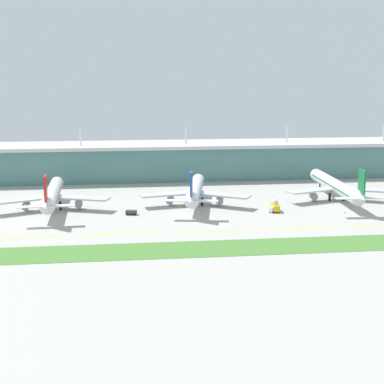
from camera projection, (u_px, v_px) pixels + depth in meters
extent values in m
plane|color=#A8A59E|center=(215.00, 225.00, 212.94)|extent=(600.00, 600.00, 0.00)
cube|color=slate|center=(185.00, 162.00, 312.64)|extent=(280.00, 28.00, 17.68)
cube|color=silver|center=(185.00, 145.00, 310.71)|extent=(288.00, 34.00, 1.80)
cylinder|color=silver|center=(80.00, 137.00, 297.51)|extent=(0.90, 0.90, 9.00)
cylinder|color=silver|center=(186.00, 136.00, 304.19)|extent=(0.90, 0.90, 9.00)
cylinder|color=silver|center=(287.00, 135.00, 310.86)|extent=(0.90, 0.90, 9.00)
cylinder|color=silver|center=(384.00, 133.00, 317.53)|extent=(0.90, 0.90, 9.00)
cylinder|color=white|center=(53.00, 194.00, 238.79)|extent=(7.67, 51.83, 5.80)
cone|color=white|center=(57.00, 182.00, 265.72)|extent=(5.65, 4.20, 5.51)
cone|color=white|center=(46.00, 206.00, 210.65)|extent=(5.17, 6.80, 5.72)
cube|color=red|center=(45.00, 189.00, 210.33)|extent=(0.93, 6.42, 9.50)
cube|color=white|center=(31.00, 207.00, 210.32)|extent=(10.11, 3.56, 0.36)
cube|color=white|center=(61.00, 206.00, 212.02)|extent=(10.11, 3.56, 0.36)
cube|color=#B7BABF|center=(22.00, 200.00, 232.91)|extent=(24.69, 16.00, 0.70)
cylinder|color=gray|center=(26.00, 206.00, 235.05)|extent=(3.36, 4.61, 3.20)
cube|color=#B7BABF|center=(81.00, 198.00, 236.61)|extent=(24.88, 14.57, 0.70)
cylinder|color=gray|center=(79.00, 204.00, 238.38)|extent=(3.36, 4.61, 3.20)
cylinder|color=black|center=(57.00, 195.00, 258.47)|extent=(0.70, 0.70, 3.60)
cylinder|color=black|center=(45.00, 206.00, 236.32)|extent=(1.10, 1.10, 3.60)
cylinder|color=black|center=(60.00, 206.00, 237.31)|extent=(1.10, 1.10, 3.60)
cube|color=red|center=(53.00, 193.00, 238.71)|extent=(7.52, 46.67, 0.60)
cylinder|color=white|center=(195.00, 190.00, 247.49)|extent=(14.82, 49.71, 5.80)
cone|color=white|center=(198.00, 179.00, 273.64)|extent=(6.15, 4.95, 5.51)
cone|color=white|center=(191.00, 200.00, 220.11)|extent=(6.07, 7.42, 5.72)
cube|color=#19519E|center=(191.00, 184.00, 219.81)|extent=(1.87, 6.42, 9.50)
cube|color=white|center=(177.00, 201.00, 220.99)|extent=(10.42, 4.99, 0.36)
cube|color=white|center=(205.00, 201.00, 220.30)|extent=(10.42, 4.99, 0.36)
cube|color=#B7BABF|center=(167.00, 194.00, 244.17)|extent=(24.87, 11.40, 0.70)
cylinder|color=gray|center=(170.00, 200.00, 246.06)|extent=(3.97, 5.01, 3.20)
cube|color=#B7BABF|center=(222.00, 195.00, 242.67)|extent=(23.88, 18.66, 0.70)
cylinder|color=gray|center=(220.00, 201.00, 244.71)|extent=(3.97, 5.01, 3.20)
cylinder|color=black|center=(197.00, 192.00, 266.57)|extent=(0.70, 0.70, 3.60)
cylinder|color=black|center=(187.00, 202.00, 245.69)|extent=(1.10, 1.10, 3.60)
cylinder|color=black|center=(202.00, 202.00, 245.29)|extent=(1.10, 1.10, 3.60)
cube|color=#19519E|center=(195.00, 189.00, 247.41)|extent=(13.95, 44.85, 0.60)
cylinder|color=silver|center=(335.00, 185.00, 257.33)|extent=(8.56, 60.18, 5.80)
cone|color=silver|center=(315.00, 174.00, 288.59)|extent=(5.69, 4.25, 5.51)
cone|color=silver|center=(362.00, 198.00, 224.85)|extent=(5.23, 6.85, 5.72)
cube|color=#146B38|center=(362.00, 182.00, 224.55)|extent=(0.99, 6.43, 9.50)
cube|color=silver|center=(348.00, 198.00, 224.97)|extent=(10.14, 3.66, 0.36)
cube|color=silver|center=(375.00, 198.00, 225.79)|extent=(10.14, 3.66, 0.36)
cube|color=#B7BABF|center=(312.00, 190.00, 252.37)|extent=(24.90, 14.37, 0.70)
cylinder|color=gray|center=(313.00, 196.00, 254.43)|extent=(3.40, 4.64, 3.20)
cube|color=#B7BABF|center=(364.00, 190.00, 254.15)|extent=(24.65, 16.19, 0.70)
cylinder|color=gray|center=(360.00, 195.00, 256.03)|extent=(3.40, 4.64, 3.20)
cylinder|color=black|center=(320.00, 186.00, 280.24)|extent=(0.70, 0.70, 3.60)
cylinder|color=black|center=(330.00, 197.00, 255.09)|extent=(1.10, 1.10, 3.60)
cylinder|color=black|center=(343.00, 197.00, 255.57)|extent=(1.10, 1.10, 3.60)
cube|color=#146B38|center=(335.00, 185.00, 257.25)|extent=(8.33, 54.19, 0.60)
cube|color=yellow|center=(18.00, 237.00, 196.96)|extent=(28.00, 0.70, 0.04)
cube|color=yellow|center=(116.00, 234.00, 201.01)|extent=(28.00, 0.70, 0.04)
cube|color=yellow|center=(210.00, 231.00, 205.06)|extent=(28.00, 0.70, 0.04)
cube|color=yellow|center=(301.00, 228.00, 209.11)|extent=(28.00, 0.70, 0.04)
cube|color=#477A33|center=(229.00, 248.00, 184.75)|extent=(300.00, 18.00, 0.10)
cube|color=gold|center=(275.00, 207.00, 235.16)|extent=(3.02, 7.34, 2.60)
cylinder|color=silver|center=(275.00, 202.00, 235.50)|extent=(2.23, 4.11, 2.00)
cylinder|color=black|center=(279.00, 212.00, 233.02)|extent=(0.40, 0.92, 0.90)
cylinder|color=black|center=(274.00, 212.00, 232.88)|extent=(0.40, 0.92, 0.90)
cylinder|color=black|center=(277.00, 209.00, 237.95)|extent=(0.40, 0.92, 0.90)
cylinder|color=black|center=(271.00, 209.00, 237.81)|extent=(0.40, 0.92, 0.90)
cube|color=#333842|center=(131.00, 212.00, 229.34)|extent=(4.77, 3.18, 1.40)
cylinder|color=black|center=(127.00, 214.00, 228.53)|extent=(0.95, 0.51, 0.90)
cylinder|color=black|center=(128.00, 213.00, 230.64)|extent=(0.95, 0.51, 0.90)
cylinder|color=black|center=(135.00, 214.00, 228.33)|extent=(0.95, 0.51, 0.90)
cylinder|color=black|center=(136.00, 213.00, 230.44)|extent=(0.95, 0.51, 0.90)
cube|color=silver|center=(273.00, 209.00, 233.25)|extent=(3.98, 3.54, 1.60)
cube|color=silver|center=(274.00, 207.00, 233.02)|extent=(3.69, 3.33, 0.16)
cylinder|color=black|center=(273.00, 212.00, 231.99)|extent=(0.94, 0.80, 0.90)
cylinder|color=black|center=(270.00, 211.00, 233.17)|extent=(0.94, 0.80, 0.90)
cylinder|color=black|center=(277.00, 211.00, 233.64)|extent=(0.94, 0.80, 0.90)
cylinder|color=black|center=(274.00, 211.00, 234.82)|extent=(0.94, 0.80, 0.90)
cone|color=orange|center=(345.00, 212.00, 232.20)|extent=(0.56, 0.56, 0.70)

